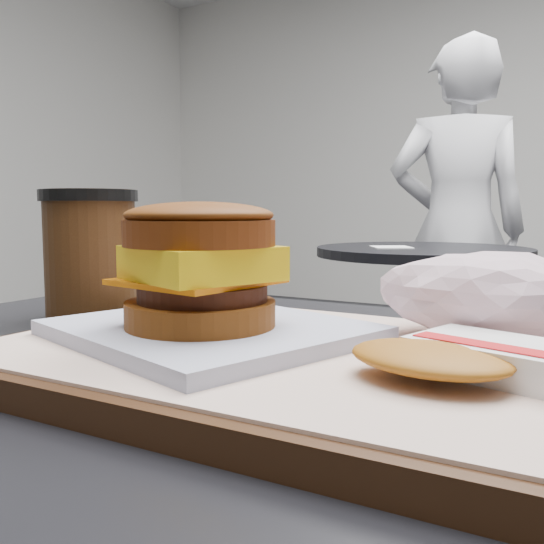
{
  "coord_description": "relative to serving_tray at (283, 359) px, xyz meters",
  "views": [
    {
      "loc": [
        0.21,
        -0.33,
        0.88
      ],
      "look_at": [
        0.01,
        0.02,
        0.83
      ],
      "focal_mm": 40.0,
      "sensor_mm": 36.0,
      "label": 1
    }
  ],
  "objects": [
    {
      "name": "patron",
      "position": [
        -0.41,
        2.29,
        0.01
      ],
      "size": [
        0.67,
        0.54,
        1.58
      ],
      "primitive_type": "imported",
      "rotation": [
        0.0,
        0.0,
        3.47
      ],
      "color": "silver",
      "rests_on": "ground"
    },
    {
      "name": "hash_brown",
      "position": [
        0.12,
        -0.02,
        0.02
      ],
      "size": [
        0.13,
        0.11,
        0.02
      ],
      "color": "white",
      "rests_on": "serving_tray"
    },
    {
      "name": "breakfast_sandwich",
      "position": [
        -0.05,
        -0.01,
        0.05
      ],
      "size": [
        0.23,
        0.22,
        0.09
      ],
      "color": "silver",
      "rests_on": "serving_tray"
    },
    {
      "name": "napkin",
      "position": [
        -0.46,
        1.57,
        -0.03
      ],
      "size": [
        0.17,
        0.17,
        0.0
      ],
      "primitive_type": "cube",
      "rotation": [
        0.0,
        0.0,
        0.58
      ],
      "color": "white",
      "rests_on": "neighbor_table"
    },
    {
      "name": "bg_table_mid",
      "position": [
        -2.42,
        3.19,
        -0.22
      ],
      "size": [
        0.66,
        0.66,
        0.75
      ],
      "color": "black",
      "rests_on": "ground"
    },
    {
      "name": "coffee_cup",
      "position": [
        -0.26,
        0.09,
        0.06
      ],
      "size": [
        0.09,
        0.09,
        0.13
      ],
      "color": "#3E220F",
      "rests_on": "customer_table"
    },
    {
      "name": "crumpled_wrapper",
      "position": [
        0.11,
        0.08,
        0.04
      ],
      "size": [
        0.13,
        0.11,
        0.06
      ],
      "primitive_type": null,
      "color": "white",
      "rests_on": "serving_tray"
    },
    {
      "name": "serving_tray",
      "position": [
        0.0,
        0.0,
        0.0
      ],
      "size": [
        0.38,
        0.28,
        0.02
      ],
      "color": "#321C0D",
      "rests_on": "customer_table"
    },
    {
      "name": "neighbor_table",
      "position": [
        -0.37,
        1.64,
        -0.23
      ],
      "size": [
        0.7,
        0.7,
        0.75
      ],
      "color": "black",
      "rests_on": "ground"
    }
  ]
}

